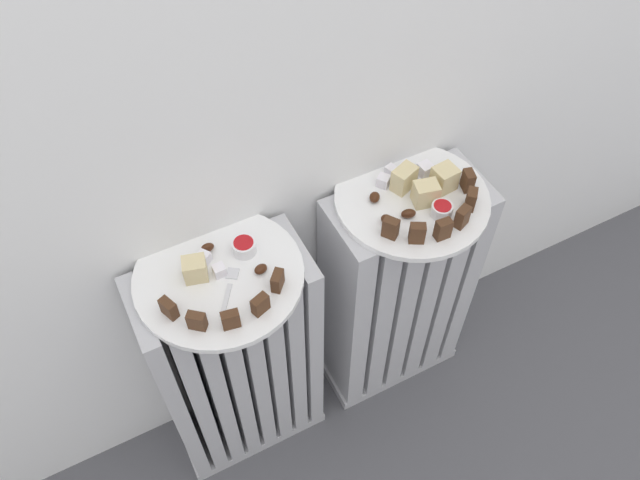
{
  "coord_description": "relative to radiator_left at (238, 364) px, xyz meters",
  "views": [
    {
      "loc": [
        -0.33,
        -0.36,
        1.52
      ],
      "look_at": [
        0.0,
        0.28,
        0.62
      ],
      "focal_mm": 35.46,
      "sensor_mm": 36.0,
      "label": 1
    }
  ],
  "objects": [
    {
      "name": "radiator_left",
      "position": [
        0.0,
        0.0,
        0.0
      ],
      "size": [
        0.34,
        0.16,
        0.63
      ],
      "color": "#B2B2B7",
      "rests_on": "ground_plane"
    },
    {
      "name": "radiator_right",
      "position": [
        0.39,
        -0.0,
        -0.0
      ],
      "size": [
        0.34,
        0.16,
        0.63
      ],
      "color": "#B2B2B7",
      "rests_on": "ground_plane"
    },
    {
      "name": "plate_left",
      "position": [
        0.0,
        -0.0,
        0.32
      ],
      "size": [
        0.3,
        0.3,
        0.01
      ],
      "primitive_type": "cylinder",
      "color": "white",
      "rests_on": "radiator_left"
    },
    {
      "name": "plate_right",
      "position": [
        0.39,
        -0.0,
        0.32
      ],
      "size": [
        0.3,
        0.3,
        0.01
      ],
      "primitive_type": "cylinder",
      "color": "white",
      "rests_on": "radiator_right"
    },
    {
      "name": "dark_cake_slice_left_0",
      "position": [
        -0.1,
        -0.04,
        0.35
      ],
      "size": [
        0.03,
        0.03,
        0.04
      ],
      "primitive_type": "cube",
      "rotation": [
        0.0,
        0.0,
        -1.19
      ],
      "color": "#472B19",
      "rests_on": "plate_left"
    },
    {
      "name": "dark_cake_slice_left_1",
      "position": [
        -0.07,
        -0.08,
        0.35
      ],
      "size": [
        0.03,
        0.03,
        0.04
      ],
      "primitive_type": "cube",
      "rotation": [
        0.0,
        0.0,
        -0.68
      ],
      "color": "#472B19",
      "rests_on": "plate_left"
    },
    {
      "name": "dark_cake_slice_left_2",
      "position": [
        -0.02,
        -0.11,
        0.35
      ],
      "size": [
        0.03,
        0.02,
        0.04
      ],
      "primitive_type": "cube",
      "rotation": [
        0.0,
        0.0,
        -0.17
      ],
      "color": "#472B19",
      "rests_on": "plate_left"
    },
    {
      "name": "dark_cake_slice_left_3",
      "position": [
        0.04,
        -0.1,
        0.35
      ],
      "size": [
        0.03,
        0.02,
        0.04
      ],
      "primitive_type": "cube",
      "rotation": [
        0.0,
        0.0,
        0.34
      ],
      "color": "#472B19",
      "rests_on": "plate_left"
    },
    {
      "name": "dark_cake_slice_left_4",
      "position": [
        0.08,
        -0.07,
        0.35
      ],
      "size": [
        0.03,
        0.03,
        0.04
      ],
      "primitive_type": "cube",
      "rotation": [
        0.0,
        0.0,
        0.85
      ],
      "color": "#472B19",
      "rests_on": "plate_left"
    },
    {
      "name": "marble_cake_slice_left_0",
      "position": [
        -0.03,
        0.01,
        0.35
      ],
      "size": [
        0.05,
        0.04,
        0.04
      ],
      "primitive_type": "cube",
      "rotation": [
        0.0,
        0.0,
        -0.27
      ],
      "color": "beige",
      "rests_on": "plate_left"
    },
    {
      "name": "turkish_delight_left_0",
      "position": [
        0.0,
        -0.0,
        0.34
      ],
      "size": [
        0.02,
        0.02,
        0.02
      ],
      "primitive_type": "cube",
      "rotation": [
        0.0,
        0.0,
        0.01
      ],
      "color": "white",
      "rests_on": "plate_left"
    },
    {
      "name": "turkish_delight_left_1",
      "position": [
        -0.01,
        0.04,
        0.34
      ],
      "size": [
        0.03,
        0.03,
        0.02
      ],
      "primitive_type": "cube",
      "rotation": [
        0.0,
        0.0,
        0.64
      ],
      "color": "white",
      "rests_on": "plate_left"
    },
    {
      "name": "medjool_date_left_0",
      "position": [
        0.0,
        0.06,
        0.34
      ],
      "size": [
        0.02,
        0.01,
        0.02
      ],
      "primitive_type": "ellipsoid",
      "rotation": [
        0.0,
        0.0,
        3.13
      ],
      "color": "#3D1E0F",
      "rests_on": "plate_left"
    },
    {
      "name": "medjool_date_left_1",
      "position": [
        0.07,
        -0.03,
        0.34
      ],
      "size": [
        0.03,
        0.02,
        0.01
      ],
      "primitive_type": "ellipsoid",
      "rotation": [
        0.0,
        0.0,
        0.24
      ],
      "color": "#3D1E0F",
      "rests_on": "plate_left"
    },
    {
      "name": "jam_bowl_left",
      "position": [
        0.06,
        0.02,
        0.34
      ],
      "size": [
        0.04,
        0.04,
        0.03
      ],
      "color": "white",
      "rests_on": "plate_left"
    },
    {
      "name": "dark_cake_slice_right_0",
      "position": [
        0.3,
        -0.06,
        0.35
      ],
      "size": [
        0.03,
        0.03,
        0.04
      ],
      "primitive_type": "cube",
      "rotation": [
        0.0,
        0.0,
        -0.95
      ],
      "color": "#472B19",
      "rests_on": "plate_right"
    },
    {
      "name": "dark_cake_slice_right_1",
      "position": [
        0.34,
        -0.09,
        0.35
      ],
      "size": [
        0.03,
        0.03,
        0.04
      ],
      "primitive_type": "cube",
      "rotation": [
        0.0,
        0.0,
        -0.5
      ],
      "color": "#472B19",
      "rests_on": "plate_right"
    },
    {
      "name": "dark_cake_slice_right_2",
      "position": [
        0.39,
        -0.11,
        0.35
      ],
      "size": [
        0.03,
        0.02,
        0.04
      ],
      "primitive_type": "cube",
      "rotation": [
        0.0,
        0.0,
        -0.05
      ],
      "color": "#472B19",
      "rests_on": "plate_right"
    },
    {
      "name": "dark_cake_slice_right_3",
      "position": [
        0.43,
        -0.1,
        0.35
      ],
      "size": [
        0.03,
        0.03,
        0.04
      ],
      "primitive_type": "cube",
      "rotation": [
        0.0,
        0.0,
        0.4
      ],
      "color": "#472B19",
      "rests_on": "plate_right"
    },
    {
      "name": "dark_cake_slice_right_4",
      "position": [
        0.47,
        -0.07,
        0.35
      ],
      "size": [
        0.03,
        0.03,
        0.04
      ],
      "primitive_type": "cube",
      "rotation": [
        0.0,
        0.0,
        0.84
      ],
      "color": "#472B19",
      "rests_on": "plate_right"
    },
    {
      "name": "dark_cake_slice_right_5",
      "position": [
        0.49,
        -0.03,
        0.35
      ],
      "size": [
        0.02,
        0.03,
        0.04
      ],
      "primitive_type": "cube",
      "rotation": [
        0.0,
        0.0,
        1.29
      ],
      "color": "#472B19",
      "rests_on": "plate_right"
    },
    {
      "name": "marble_cake_slice_right_0",
      "position": [
        0.39,
        0.03,
        0.35
      ],
      "size": [
        0.05,
        0.05,
        0.05
      ],
      "primitive_type": "cube",
      "rotation": [
        0.0,
        0.0,
        0.36
      ],
      "color": "beige",
      "rests_on": "plate_right"
    },
    {
      "name": "marble_cake_slice_right_1",
      "position": [
        0.4,
        -0.02,
        0.35
      ],
      "size": [
        0.05,
        0.04,
        0.05
      ],
      "primitive_type": "cube",
      "rotation": [
        0.0,
        0.0,
        -0.24
      ],
      "color": "beige",
      "rests_on": "plate_right"
    },
    {
      "name": "marble_cake_slice_right_2",
      "position": [
        0.46,
        -0.01,
        0.35
      ],
      "size": [
        0.05,
        0.04,
        0.05
      ],
      "primitive_type": "cube",
      "rotation": [
        0.0,
        0.0,
        0.1
      ],
      "color": "beige",
      "rests_on": "plate_right"
    },
    {
      "name": "turkish_delight_right_0",
      "position": [
        0.41,
        0.06,
        0.34
      ],
      "size": [
        0.03,
        0.03,
        0.03
      ],
      "primitive_type": "cube",
      "rotation": [
        0.0,
        0.0,
        0.41
      ],
      "color": "white",
      "rests_on": "plate_right"
    },
    {
      "name": "turkish_delight_right_1",
      "position": [
        0.39,
        0.07,
        0.34
      ],
      "size": [
        0.02,
        0.02,
        0.02
      ],
      "primitive_type": "cube",
      "rotation": [
        0.0,
        0.0,
        0.26
      ],
      "color": "white",
      "rests_on": "plate_right"
    },
    {
      "name": "turkish_delight_right_2",
      "position": [
        0.44,
        0.04,
        0.34
      ],
      "size": [
        0.03,
        0.03,
        0.03
      ],
      "primitive_type": "cube",
      "rotation": [
        0.0,
        0.0,
        0.1
      ],
      "color": "white",
      "rests_on": "plate_right"
    },
    {
      "name": "turkish_delight_right_3",
      "position": [
        0.36,
        0.05,
        0.34
      ],
      "size": [
        0.03,
        0.03,
        0.02
      ],
      "primitive_type": "cube",
      "rotation": [
        0.0,
        0.0,
        0.65
      ],
      "color": "white",
      "rests_on": "plate_right"
    },
    {
      "name": "medjool_date_right_0",
      "position": [
        0.32,
        0.02,
        0.34
      ],
      "size": [
        0.03,
        0.03,
        0.02
      ],
      "primitive_type": "ellipsoid",
      "rotation": [
        0.0,
        0.0,
        0.89
      ],
      "color": "#3D1E0F",
      "rests_on": "plate_right"
    },
    {
      "name": "medjool_date_right_1",
      "position": [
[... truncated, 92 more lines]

